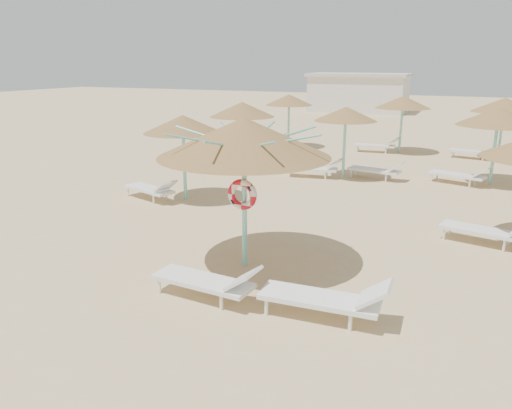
% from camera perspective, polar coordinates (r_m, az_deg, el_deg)
% --- Properties ---
extents(ground, '(120.00, 120.00, 0.00)m').
position_cam_1_polar(ground, '(10.39, -0.16, -7.84)').
color(ground, tan).
rests_on(ground, ground).
extents(main_palapa, '(3.51, 3.51, 3.15)m').
position_cam_1_polar(main_palapa, '(10.03, -1.37, 7.63)').
color(main_palapa, '#7AD3CA').
rests_on(main_palapa, ground).
extents(lounger_main_a, '(2.11, 0.77, 0.75)m').
position_cam_1_polar(lounger_main_a, '(9.22, -5.39, -8.68)').
color(lounger_main_a, white).
rests_on(lounger_main_a, ground).
extents(lounger_main_b, '(2.21, 0.76, 0.79)m').
position_cam_1_polar(lounger_main_b, '(8.60, 8.21, -10.55)').
color(lounger_main_b, white).
rests_on(lounger_main_b, ground).
extents(palapa_field, '(13.99, 14.47, 2.71)m').
position_cam_1_polar(palapa_field, '(19.54, 14.96, 9.91)').
color(palapa_field, '#7AD3CA').
rests_on(palapa_field, ground).
extents(service_hut, '(8.40, 4.40, 3.25)m').
position_cam_1_polar(service_hut, '(44.84, 11.62, 12.43)').
color(service_hut, silver).
rests_on(service_hut, ground).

